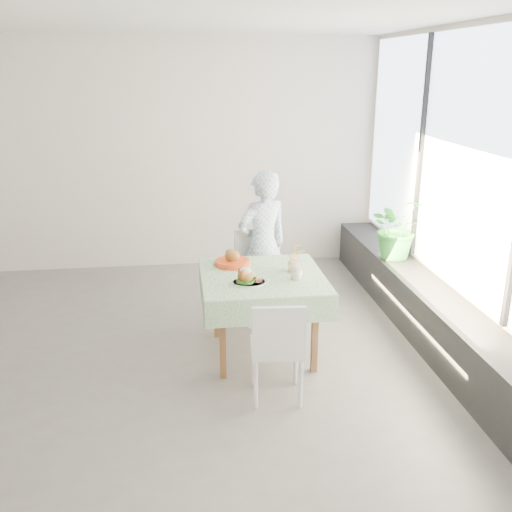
{
  "coord_description": "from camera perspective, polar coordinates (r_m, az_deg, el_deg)",
  "views": [
    {
      "loc": [
        0.57,
        -4.57,
        2.43
      ],
      "look_at": [
        1.17,
        0.0,
        0.9
      ],
      "focal_mm": 40.0,
      "sensor_mm": 36.0,
      "label": 1
    }
  ],
  "objects": [
    {
      "name": "floor",
      "position": [
        5.21,
        -13.05,
        -9.96
      ],
      "size": [
        6.0,
        6.0,
        0.0
      ],
      "primitive_type": "plane",
      "color": "#5E5B59",
      "rests_on": "ground"
    },
    {
      "name": "ceiling",
      "position": [
        4.62,
        -15.71,
        22.33
      ],
      "size": [
        6.0,
        6.0,
        0.0
      ],
      "primitive_type": "plane",
      "rotation": [
        3.14,
        0.0,
        0.0
      ],
      "color": "white",
      "rests_on": "ground"
    },
    {
      "name": "wall_back",
      "position": [
        7.17,
        -12.1,
        9.69
      ],
      "size": [
        6.0,
        0.02,
        2.8
      ],
      "primitive_type": "cube",
      "color": "silver",
      "rests_on": "ground"
    },
    {
      "name": "wall_front",
      "position": [
        2.38,
        -20.73,
        -8.47
      ],
      "size": [
        6.0,
        0.02,
        2.8
      ],
      "primitive_type": "cube",
      "color": "silver",
      "rests_on": "ground"
    },
    {
      "name": "wall_right",
      "position": [
        5.28,
        20.24,
        5.98
      ],
      "size": [
        0.02,
        5.0,
        2.8
      ],
      "primitive_type": "cube",
      "color": "silver",
      "rests_on": "ground"
    },
    {
      "name": "window_pane",
      "position": [
        5.22,
        20.25,
        8.66
      ],
      "size": [
        0.01,
        4.8,
        2.18
      ],
      "primitive_type": "cube",
      "color": "#D1E0F9",
      "rests_on": "ground"
    },
    {
      "name": "window_ledge",
      "position": [
        5.53,
        17.09,
        -5.7
      ],
      "size": [
        0.4,
        4.8,
        0.5
      ],
      "primitive_type": "cube",
      "color": "black",
      "rests_on": "ground"
    },
    {
      "name": "cafe_table",
      "position": [
        4.98,
        0.65,
        -4.95
      ],
      "size": [
        1.04,
        1.04,
        0.74
      ],
      "color": "brown",
      "rests_on": "ground"
    },
    {
      "name": "chair_far",
      "position": [
        5.74,
        0.45,
        -3.66
      ],
      "size": [
        0.5,
        0.5,
        0.9
      ],
      "color": "white",
      "rests_on": "ground"
    },
    {
      "name": "chair_near",
      "position": [
        4.43,
        2.08,
        -11.07
      ],
      "size": [
        0.42,
        0.42,
        0.82
      ],
      "color": "white",
      "rests_on": "ground"
    },
    {
      "name": "diner",
      "position": [
        5.64,
        0.68,
        1.02
      ],
      "size": [
        0.64,
        0.54,
        1.5
      ],
      "primitive_type": "imported",
      "rotation": [
        0.0,
        0.0,
        3.54
      ],
      "color": "#88AEDA",
      "rests_on": "ground"
    },
    {
      "name": "main_dish",
      "position": [
        4.67,
        -0.89,
        -2.23
      ],
      "size": [
        0.28,
        0.28,
        0.14
      ],
      "color": "white",
      "rests_on": "cafe_table"
    },
    {
      "name": "juice_cup_orange",
      "position": [
        4.95,
        3.76,
        -0.81
      ],
      "size": [
        0.1,
        0.1,
        0.28
      ],
      "color": "white",
      "rests_on": "cafe_table"
    },
    {
      "name": "juice_cup_lemonade",
      "position": [
        4.77,
        4.06,
        -1.55
      ],
      "size": [
        0.1,
        0.1,
        0.29
      ],
      "color": "white",
      "rests_on": "cafe_table"
    },
    {
      "name": "second_dish",
      "position": [
        5.1,
        -2.39,
        -0.46
      ],
      "size": [
        0.31,
        0.31,
        0.15
      ],
      "color": "red",
      "rests_on": "cafe_table"
    },
    {
      "name": "potted_plant",
      "position": [
        6.17,
        13.96,
        2.77
      ],
      "size": [
        0.71,
        0.65,
        0.66
      ],
      "primitive_type": "imported",
      "rotation": [
        0.0,
        0.0,
        0.26
      ],
      "color": "#297C30",
      "rests_on": "window_ledge"
    }
  ]
}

